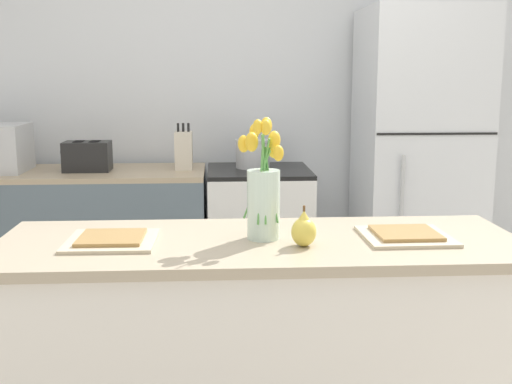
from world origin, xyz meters
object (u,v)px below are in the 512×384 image
at_px(cooking_pot, 253,154).
at_px(plate_setting_left, 112,240).
at_px(stove_range, 259,243).
at_px(pear_figurine, 304,230).
at_px(plate_setting_right, 406,235).
at_px(flower_vase, 263,191).
at_px(refrigerator, 417,166).
at_px(knife_block, 184,150).
at_px(toaster, 87,156).

bearing_deg(cooking_pot, plate_setting_left, -108.95).
relative_size(stove_range, pear_figurine, 6.64).
height_order(plate_setting_right, cooking_pot, cooking_pot).
height_order(flower_vase, cooking_pot, flower_vase).
xyz_separation_m(stove_range, flower_vase, (-0.09, -1.58, 0.61)).
relative_size(refrigerator, pear_figurine, 13.45).
bearing_deg(refrigerator, plate_setting_left, -133.98).
bearing_deg(flower_vase, plate_setting_left, -177.26).
height_order(stove_range, cooking_pot, cooking_pot).
xyz_separation_m(pear_figurine, cooking_pot, (-0.07, 1.75, 0.04)).
relative_size(flower_vase, knife_block, 1.54).
xyz_separation_m(refrigerator, plate_setting_right, (-0.55, -1.61, -0.01)).
relative_size(plate_setting_left, knife_block, 1.11).
xyz_separation_m(toaster, cooking_pot, (0.96, 0.07, -0.00)).
relative_size(flower_vase, pear_figurine, 3.04).
height_order(refrigerator, plate_setting_left, refrigerator).
bearing_deg(stove_range, toaster, -179.15).
bearing_deg(cooking_pot, knife_block, -176.08).
height_order(cooking_pot, knife_block, knife_block).
bearing_deg(cooking_pot, flower_vase, -91.97).
bearing_deg(refrigerator, cooking_pot, 176.87).
bearing_deg(refrigerator, knife_block, 178.94).
bearing_deg(stove_range, flower_vase, -93.21).
distance_m(pear_figurine, plate_setting_left, 0.65).
relative_size(refrigerator, plate_setting_left, 6.12).
height_order(refrigerator, toaster, refrigerator).
relative_size(flower_vase, toaster, 1.48).
xyz_separation_m(plate_setting_left, knife_block, (0.16, 1.64, 0.11)).
distance_m(stove_range, flower_vase, 1.70).
distance_m(refrigerator, cooking_pot, 0.99).
bearing_deg(knife_block, pear_figurine, -74.54).
bearing_deg(refrigerator, toaster, -179.55).
distance_m(refrigerator, pear_figurine, 1.93).
bearing_deg(pear_figurine, plate_setting_left, 172.43).
height_order(stove_range, plate_setting_right, plate_setting_right).
distance_m(plate_setting_right, cooking_pot, 1.72).
bearing_deg(pear_figurine, cooking_pot, 92.25).
xyz_separation_m(plate_setting_left, plate_setting_right, (1.01, 0.00, 0.00)).
xyz_separation_m(stove_range, toaster, (-0.99, -0.01, 0.54)).
relative_size(plate_setting_left, cooking_pot, 1.44).
xyz_separation_m(plate_setting_right, cooking_pot, (-0.44, 1.66, 0.08)).
height_order(stove_range, pear_figurine, pear_figurine).
relative_size(flower_vase, plate_setting_right, 1.38).
distance_m(pear_figurine, toaster, 1.97).
relative_size(stove_range, knife_block, 3.35).
relative_size(stove_range, refrigerator, 0.49).
distance_m(flower_vase, plate_setting_right, 0.52).
height_order(stove_range, refrigerator, refrigerator).
bearing_deg(toaster, refrigerator, 0.45).
distance_m(plate_setting_left, plate_setting_right, 1.01).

